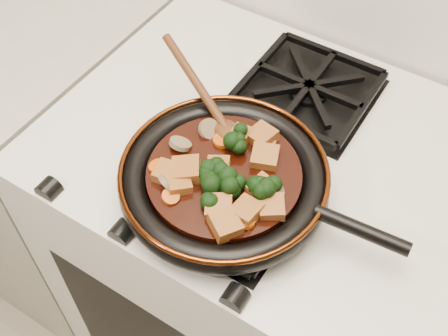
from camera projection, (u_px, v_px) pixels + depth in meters
The scene contains 35 objects.
stove at pixel (258, 268), 1.32m from camera, with size 0.76×0.60×0.90m, color beige.
burner_grate_front at pixel (228, 194), 0.88m from camera, with size 0.23×0.23×0.03m, color black, non-canonical shape.
burner_grate_back at pixel (309, 89), 1.03m from camera, with size 0.23×0.23×0.03m, color black, non-canonical shape.
skillet at pixel (225, 179), 0.86m from camera, with size 0.45×0.33×0.05m.
braising_sauce at pixel (224, 176), 0.86m from camera, with size 0.24×0.24×0.02m, color black.
tofu_cube_0 at pixel (262, 137), 0.89m from camera, with size 0.04×0.04×0.02m, color brown.
tofu_cube_1 at pixel (265, 157), 0.86m from camera, with size 0.04×0.04×0.02m, color brown.
tofu_cube_2 at pixel (272, 207), 0.80m from camera, with size 0.04×0.04×0.02m, color brown.
tofu_cube_3 at pixel (225, 224), 0.78m from camera, with size 0.04×0.04×0.02m, color brown.
tofu_cube_4 at pixel (240, 136), 0.89m from camera, with size 0.04×0.03×0.02m, color brown.
tofu_cube_5 at pixel (246, 212), 0.80m from camera, with size 0.04×0.04×0.02m, color brown.
tofu_cube_6 at pixel (219, 207), 0.80m from camera, with size 0.04×0.04×0.02m, color brown.
tofu_cube_7 at pixel (218, 167), 0.85m from camera, with size 0.03×0.03×0.02m, color brown.
tofu_cube_8 at pixel (263, 190), 0.82m from camera, with size 0.04×0.04×0.02m, color brown.
tofu_cube_9 at pixel (179, 185), 0.83m from camera, with size 0.03×0.03×0.02m, color brown.
tofu_cube_10 at pixel (166, 173), 0.84m from camera, with size 0.04×0.03×0.02m, color brown.
tofu_cube_11 at pixel (186, 170), 0.84m from camera, with size 0.04×0.04×0.02m, color brown.
broccoli_floret_0 at pixel (238, 139), 0.88m from camera, with size 0.06×0.06×0.06m, color black, non-canonical shape.
broccoli_floret_1 at pixel (215, 176), 0.83m from camera, with size 0.05×0.05×0.06m, color black, non-canonical shape.
broccoli_floret_2 at pixel (263, 189), 0.82m from camera, with size 0.06×0.06×0.05m, color black, non-canonical shape.
broccoli_floret_3 at pixel (229, 188), 0.82m from camera, with size 0.06×0.06×0.05m, color black, non-canonical shape.
broccoli_floret_4 at pixel (208, 194), 0.82m from camera, with size 0.06×0.06×0.05m, color black, non-canonical shape.
broccoli_floret_5 at pixel (214, 175), 0.83m from camera, with size 0.06×0.06×0.05m, color black, non-canonical shape.
broccoli_floret_6 at pixel (263, 185), 0.82m from camera, with size 0.06×0.06×0.05m, color black, non-canonical shape.
carrot_coin_0 at pixel (223, 140), 0.89m from camera, with size 0.03×0.03×0.01m, color #C24905.
carrot_coin_1 at pixel (261, 155), 0.87m from camera, with size 0.03×0.03×0.01m, color #C24905.
carrot_coin_2 at pixel (158, 166), 0.85m from camera, with size 0.03×0.03×0.01m, color #C24905.
carrot_coin_3 at pixel (171, 196), 0.82m from camera, with size 0.03×0.03×0.01m, color #C24905.
carrot_coin_4 at pixel (246, 221), 0.79m from camera, with size 0.03×0.03×0.01m, color #C24905.
mushroom_slice_0 at pixel (180, 144), 0.88m from camera, with size 0.04×0.04×0.01m, color #7B6447.
mushroom_slice_1 at pixel (274, 194), 0.82m from camera, with size 0.04×0.04×0.01m, color #7B6447.
mushroom_slice_2 at pixel (209, 129), 0.90m from camera, with size 0.03×0.03×0.01m, color #7B6447.
mushroom_slice_3 at pixel (264, 140), 0.88m from camera, with size 0.04×0.04×0.01m, color #7B6447.
mushroom_slice_4 at pixel (169, 183), 0.83m from camera, with size 0.04×0.04×0.01m, color #7B6447.
wooden_spoon at pixel (211, 105), 0.91m from camera, with size 0.13×0.08×0.20m.
Camera 1 is at (0.27, 1.11, 1.63)m, focal length 45.00 mm.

